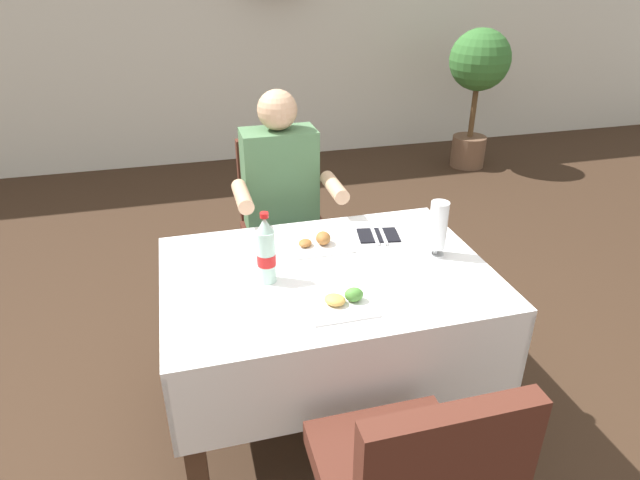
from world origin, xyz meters
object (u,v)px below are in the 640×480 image
object	(u,v)px
seated_diner_far	(283,204)
chair_far_diner_seat	(284,222)
napkin_cutlery_set	(378,235)
beer_glass_left	(438,228)
cola_bottle_primary	(266,252)
main_dining_table	(327,306)
plate_far_diner	(317,241)
potted_plant_corner	(478,75)
plate_near_camera	(340,300)

from	to	relation	value
seated_diner_far	chair_far_diner_seat	bearing A→B (deg)	76.67
napkin_cutlery_set	beer_glass_left	bearing A→B (deg)	-52.56
napkin_cutlery_set	cola_bottle_primary	bearing A→B (deg)	-155.77
main_dining_table	cola_bottle_primary	size ratio (longest dim) A/B	4.49
main_dining_table	chair_far_diner_seat	size ratio (longest dim) A/B	1.27
chair_far_diner_seat	napkin_cutlery_set	bearing A→B (deg)	-64.69
plate_far_diner	main_dining_table	bearing A→B (deg)	-95.38
chair_far_diner_seat	potted_plant_corner	size ratio (longest dim) A/B	0.77
main_dining_table	plate_far_diner	bearing A→B (deg)	84.62
main_dining_table	cola_bottle_primary	xyz separation A→B (m)	(-0.23, -0.02, 0.29)
beer_glass_left	potted_plant_corner	xyz separation A→B (m)	(1.73, 2.76, -0.00)
chair_far_diner_seat	seated_diner_far	distance (m)	0.19
main_dining_table	napkin_cutlery_set	bearing A→B (deg)	37.13
chair_far_diner_seat	beer_glass_left	world-z (taller)	chair_far_diner_seat
cola_bottle_primary	napkin_cutlery_set	size ratio (longest dim) A/B	1.41
chair_far_diner_seat	seated_diner_far	world-z (taller)	seated_diner_far
plate_far_diner	potted_plant_corner	bearing A→B (deg)	49.68
beer_glass_left	cola_bottle_primary	size ratio (longest dim) A/B	0.83
seated_diner_far	beer_glass_left	xyz separation A→B (m)	(0.48, -0.72, 0.15)
plate_far_diner	seated_diner_far	bearing A→B (deg)	95.29
plate_near_camera	potted_plant_corner	xyz separation A→B (m)	(2.19, 2.99, 0.10)
plate_near_camera	plate_far_diner	xyz separation A→B (m)	(0.04, 0.45, -0.00)
plate_far_diner	napkin_cutlery_set	xyz separation A→B (m)	(0.27, -0.00, -0.01)
main_dining_table	napkin_cutlery_set	xyz separation A→B (m)	(0.29, 0.22, 0.17)
main_dining_table	plate_near_camera	distance (m)	0.29
main_dining_table	plate_far_diner	size ratio (longest dim) A/B	4.81
cola_bottle_primary	potted_plant_corner	distance (m)	3.68
plate_far_diner	potted_plant_corner	world-z (taller)	potted_plant_corner
main_dining_table	potted_plant_corner	distance (m)	3.53
chair_far_diner_seat	beer_glass_left	bearing A→B (deg)	-61.26
plate_near_camera	cola_bottle_primary	distance (m)	0.32
beer_glass_left	main_dining_table	bearing A→B (deg)	-179.18
plate_near_camera	cola_bottle_primary	world-z (taller)	cola_bottle_primary
cola_bottle_primary	potted_plant_corner	xyz separation A→B (m)	(2.41, 2.78, -0.01)
plate_far_diner	cola_bottle_primary	distance (m)	0.36
cola_bottle_primary	potted_plant_corner	size ratio (longest dim) A/B	0.22
seated_diner_far	napkin_cutlery_set	distance (m)	0.59
seated_diner_far	beer_glass_left	bearing A→B (deg)	-56.26
plate_near_camera	napkin_cutlery_set	bearing A→B (deg)	55.84
plate_near_camera	chair_far_diner_seat	bearing A→B (deg)	89.16
seated_diner_far	plate_near_camera	xyz separation A→B (m)	(0.01, -0.95, 0.04)
plate_near_camera	napkin_cutlery_set	xyz separation A→B (m)	(0.31, 0.45, -0.01)
main_dining_table	beer_glass_left	world-z (taller)	beer_glass_left
chair_far_diner_seat	napkin_cutlery_set	distance (m)	0.70
potted_plant_corner	plate_far_diner	bearing A→B (deg)	-130.32
chair_far_diner_seat	beer_glass_left	xyz separation A→B (m)	(0.45, -0.83, 0.30)
chair_far_diner_seat	plate_near_camera	xyz separation A→B (m)	(-0.02, -1.06, 0.20)
chair_far_diner_seat	beer_glass_left	distance (m)	0.99
main_dining_table	potted_plant_corner	size ratio (longest dim) A/B	0.98
beer_glass_left	napkin_cutlery_set	distance (m)	0.29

